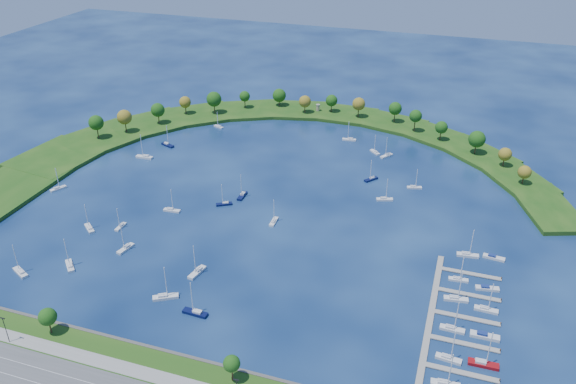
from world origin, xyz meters
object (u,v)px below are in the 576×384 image
(harbor_tower, at_px, (318,108))
(docked_boat_8, at_px, (458,279))
(moored_boat_10, at_px, (387,155))
(moored_boat_14, at_px, (219,126))
(moored_boat_15, at_px, (172,210))
(docked_boat_3, at_px, (483,363))
(docked_boat_5, at_px, (484,336))
(docked_boat_9, at_px, (487,288))
(moored_boat_5, at_px, (349,139))
(moored_boat_17, at_px, (197,271))
(moored_boat_6, at_px, (126,248))
(moored_boat_16, at_px, (274,221))
(moored_boat_18, at_px, (195,312))
(moored_boat_11, at_px, (385,199))
(moored_boat_13, at_px, (70,265))
(docked_boat_7, at_px, (486,309))
(moored_boat_3, at_px, (121,226))
(docked_boat_0, at_px, (445,383))
(moored_boat_19, at_px, (414,187))
(docked_boat_2, at_px, (448,358))
(moored_boat_1, at_px, (58,188))
(docked_boat_11, at_px, (494,257))
(docked_boat_4, at_px, (452,328))
(moored_boat_2, at_px, (375,152))
(moored_boat_4, at_px, (89,228))
(moored_boat_9, at_px, (168,144))
(moored_boat_7, at_px, (144,156))
(moored_boat_20, at_px, (20,272))
(docked_boat_6, at_px, (456,298))
(dock_system, at_px, (451,327))
(moored_boat_0, at_px, (165,296))
(docked_boat_10, at_px, (468,254))
(moored_boat_8, at_px, (371,179))
(moored_boat_12, at_px, (242,195))

(harbor_tower, relative_size, docked_boat_8, 0.40)
(moored_boat_10, distance_m, moored_boat_14, 103.91)
(moored_boat_15, height_order, docked_boat_8, moored_boat_15)
(docked_boat_3, height_order, docked_boat_5, docked_boat_3)
(moored_boat_14, distance_m, docked_boat_9, 193.68)
(moored_boat_5, xyz_separation_m, moored_boat_17, (-26.37, -142.04, 0.05))
(moored_boat_6, bearing_deg, moored_boat_16, 138.81)
(moored_boat_14, bearing_deg, moored_boat_18, 133.64)
(moored_boat_10, xyz_separation_m, moored_boat_11, (7.46, -47.95, -0.00))
(moored_boat_13, bearing_deg, moored_boat_14, -43.73)
(docked_boat_7, bearing_deg, moored_boat_6, -174.60)
(moored_boat_6, height_order, moored_boat_14, moored_boat_6)
(moored_boat_3, xyz_separation_m, moored_boat_6, (11.33, -13.90, 0.06))
(docked_boat_0, bearing_deg, docked_boat_5, 63.08)
(moored_boat_6, bearing_deg, docked_boat_0, 87.42)
(moored_boat_19, height_order, docked_boat_2, docked_boat_2)
(moored_boat_1, relative_size, docked_boat_3, 0.83)
(moored_boat_13, height_order, docked_boat_3, docked_boat_3)
(moored_boat_14, bearing_deg, docked_boat_0, 154.21)
(docked_boat_11, bearing_deg, docked_boat_4, -97.54)
(moored_boat_2, relative_size, moored_boat_4, 0.87)
(moored_boat_9, distance_m, docked_boat_4, 194.16)
(moored_boat_7, bearing_deg, moored_boat_3, 110.04)
(moored_boat_3, xyz_separation_m, moored_boat_16, (61.61, 24.82, 0.03))
(moored_boat_7, relative_size, moored_boat_19, 1.31)
(moored_boat_17, relative_size, moored_boat_18, 0.99)
(moored_boat_19, height_order, moored_boat_20, moored_boat_20)
(moored_boat_6, distance_m, moored_boat_17, 35.29)
(moored_boat_1, distance_m, docked_boat_6, 191.03)
(moored_boat_14, relative_size, docked_boat_4, 0.81)
(dock_system, relative_size, moored_boat_19, 7.88)
(docked_boat_5, relative_size, docked_boat_6, 0.75)
(moored_boat_0, bearing_deg, docked_boat_6, -12.42)
(moored_boat_4, relative_size, docked_boat_10, 0.95)
(moored_boat_7, xyz_separation_m, docked_boat_4, (168.25, -85.33, -0.05))
(moored_boat_8, relative_size, moored_boat_18, 0.84)
(moored_boat_10, distance_m, moored_boat_17, 136.91)
(dock_system, xyz_separation_m, docked_boat_3, (10.70, -14.29, 0.61))
(moored_boat_13, bearing_deg, moored_boat_19, -93.07)
(moored_boat_10, distance_m, moored_boat_20, 187.96)
(moored_boat_11, relative_size, moored_boat_17, 0.85)
(moored_boat_3, distance_m, moored_boat_17, 50.05)
(moored_boat_16, bearing_deg, moored_boat_13, 128.92)
(moored_boat_11, bearing_deg, docked_boat_10, -59.48)
(moored_boat_13, height_order, moored_boat_16, moored_boat_13)
(moored_boat_5, distance_m, docked_boat_2, 172.10)
(docked_boat_0, height_order, docked_boat_5, docked_boat_0)
(moored_boat_3, bearing_deg, moored_boat_10, 138.23)
(moored_boat_1, bearing_deg, moored_boat_12, -47.84)
(moored_boat_12, xyz_separation_m, docked_boat_9, (112.39, -36.15, -0.27))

